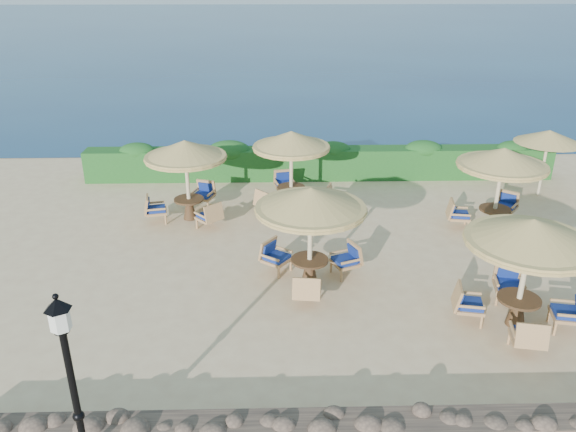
{
  "coord_description": "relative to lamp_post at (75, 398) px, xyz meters",
  "views": [
    {
      "loc": [
        -1.75,
        -13.53,
        7.47
      ],
      "look_at": [
        -1.4,
        0.54,
        1.3
      ],
      "focal_mm": 35.0,
      "sensor_mm": 36.0,
      "label": 1
    }
  ],
  "objects": [
    {
      "name": "stone_wall",
      "position": [
        4.8,
        0.6,
        -1.33
      ],
      "size": [
        15.0,
        0.65,
        0.44
      ],
      "primitive_type": "cube",
      "color": "brown",
      "rests_on": "ground"
    },
    {
      "name": "cafe_set_1",
      "position": [
        8.54,
        3.96,
        0.28
      ],
      "size": [
        2.88,
        2.88,
        2.65
      ],
      "color": "beige",
      "rests_on": "ground"
    },
    {
      "name": "cafe_set_4",
      "position": [
        9.88,
        9.13,
        0.34
      ],
      "size": [
        2.79,
        2.79,
        2.65
      ],
      "color": "beige",
      "rests_on": "ground"
    },
    {
      "name": "ground",
      "position": [
        4.8,
        6.8,
        -1.55
      ],
      "size": [
        120.0,
        120.0,
        0.0
      ],
      "primitive_type": "plane",
      "color": "beige",
      "rests_on": "ground"
    },
    {
      "name": "sea",
      "position": [
        4.8,
        76.8,
        -1.55
      ],
      "size": [
        160.0,
        160.0,
        0.0
      ],
      "primitive_type": "plane",
      "color": "#0C284E",
      "rests_on": "ground"
    },
    {
      "name": "cafe_set_0",
      "position": [
        3.92,
        5.94,
        0.36
      ],
      "size": [
        2.83,
        2.83,
        2.65
      ],
      "color": "beige",
      "rests_on": "ground"
    },
    {
      "name": "cafe_set_3",
      "position": [
        3.61,
        11.18,
        0.31
      ],
      "size": [
        2.74,
        2.74,
        2.65
      ],
      "color": "beige",
      "rests_on": "ground"
    },
    {
      "name": "hedge",
      "position": [
        4.8,
        14.0,
        -0.95
      ],
      "size": [
        18.0,
        0.9,
        1.2
      ],
      "primitive_type": "cube",
      "color": "#174719",
      "rests_on": "ground"
    },
    {
      "name": "lamp_post",
      "position": [
        0.0,
        0.0,
        0.0
      ],
      "size": [
        0.44,
        0.44,
        3.31
      ],
      "color": "black",
      "rests_on": "ground"
    },
    {
      "name": "cafe_set_2",
      "position": [
        0.26,
        10.18,
        0.31
      ],
      "size": [
        2.74,
        2.74,
        2.65
      ],
      "color": "beige",
      "rests_on": "ground"
    },
    {
      "name": "extra_parasol",
      "position": [
        12.6,
        12.0,
        0.62
      ],
      "size": [
        2.3,
        2.3,
        2.41
      ],
      "color": "beige",
      "rests_on": "ground"
    }
  ]
}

